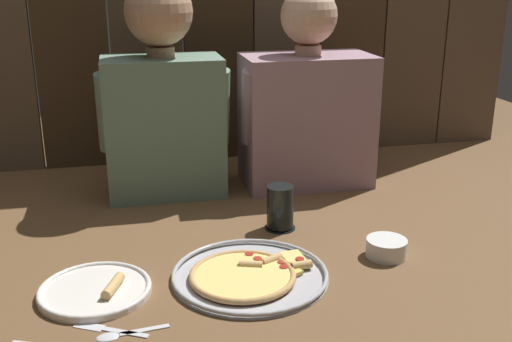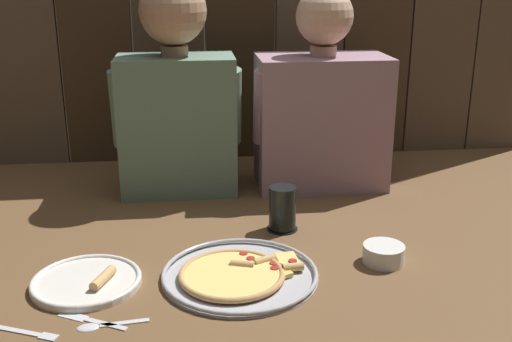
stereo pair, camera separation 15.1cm
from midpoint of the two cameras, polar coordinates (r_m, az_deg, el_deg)
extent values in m
plane|color=brown|center=(1.49, 4.35, -7.81)|extent=(3.20, 3.20, 0.00)
cylinder|color=#B2B2B7|center=(1.38, 1.66, -9.86)|extent=(0.35, 0.35, 0.01)
torus|color=#B2B2B7|center=(1.38, 1.66, -9.57)|extent=(0.35, 0.35, 0.01)
cylinder|color=#B23823|center=(1.37, 0.92, -9.90)|extent=(0.23, 0.23, 0.00)
cylinder|color=#F4D170|center=(1.37, 0.92, -9.72)|extent=(0.22, 0.22, 0.01)
torus|color=tan|center=(1.37, 0.92, -9.72)|extent=(0.24, 0.24, 0.01)
cube|color=#F4D170|center=(1.44, 6.08, -8.47)|extent=(0.05, 0.09, 0.01)
cylinder|color=tan|center=(1.40, 6.60, -9.01)|extent=(0.05, 0.02, 0.02)
cylinder|color=#A3281E|center=(1.43, 6.52, -8.42)|extent=(0.02, 0.02, 0.00)
cube|color=#EABC56|center=(1.44, 2.09, -8.31)|extent=(0.08, 0.09, 0.01)
cylinder|color=tan|center=(1.40, 1.82, -8.81)|extent=(0.06, 0.04, 0.02)
cylinder|color=#A3281E|center=(1.45, 1.82, -7.79)|extent=(0.02, 0.02, 0.00)
cylinder|color=#A3281E|center=(1.43, 2.55, -8.25)|extent=(0.02, 0.02, 0.00)
cube|color=#EABC56|center=(1.40, 4.82, -9.27)|extent=(0.08, 0.10, 0.01)
cylinder|color=tan|center=(1.43, 3.85, -8.42)|extent=(0.06, 0.04, 0.02)
cylinder|color=#A3281E|center=(1.41, 4.76, -8.66)|extent=(0.02, 0.02, 0.00)
cylinder|color=#A3281E|center=(1.39, 4.90, -9.11)|extent=(0.02, 0.02, 0.00)
cylinder|color=white|center=(1.38, -12.55, -10.22)|extent=(0.24, 0.24, 0.01)
torus|color=white|center=(1.38, -12.57, -10.00)|extent=(0.24, 0.24, 0.01)
cylinder|color=tan|center=(1.36, -11.02, -9.88)|extent=(0.05, 0.09, 0.02)
cylinder|color=black|center=(1.63, 5.14, -5.40)|extent=(0.08, 0.08, 0.01)
cylinder|color=black|center=(1.60, 5.20, -3.46)|extent=(0.07, 0.07, 0.11)
cylinder|color=white|center=(1.49, 14.74, -7.59)|extent=(0.10, 0.10, 0.04)
cylinder|color=#B23823|center=(1.48, 14.78, -7.20)|extent=(0.08, 0.08, 0.02)
cube|color=silver|center=(1.26, -18.06, -14.11)|extent=(0.09, 0.05, 0.01)
cube|color=silver|center=(1.22, -15.46, -14.78)|extent=(0.04, 0.03, 0.01)
cube|color=silver|center=(1.24, -10.43, -13.96)|extent=(0.09, 0.06, 0.01)
cube|color=silver|center=(1.28, -13.45, -13.14)|extent=(0.06, 0.05, 0.00)
cube|color=silver|center=(1.24, -8.70, -13.91)|extent=(0.10, 0.02, 0.01)
ellipsoid|color=silver|center=(1.23, -12.02, -14.08)|extent=(0.05, 0.03, 0.01)
cube|color=slate|center=(1.85, -5.03, 4.30)|extent=(0.35, 0.20, 0.41)
cylinder|color=tan|center=(1.81, -5.23, 11.13)|extent=(0.08, 0.08, 0.03)
sphere|color=tan|center=(1.80, -5.34, 14.67)|extent=(0.19, 0.19, 0.19)
sphere|color=brown|center=(1.81, -5.37, 15.16)|extent=(0.18, 0.18, 0.18)
cylinder|color=slate|center=(1.80, -9.94, 5.72)|extent=(0.08, 0.11, 0.24)
cylinder|color=slate|center=(1.81, -0.18, 6.05)|extent=(0.08, 0.12, 0.24)
cube|color=gray|center=(1.91, 8.35, 4.54)|extent=(0.39, 0.23, 0.41)
cylinder|color=#DBAD8E|center=(1.87, 8.66, 11.04)|extent=(0.08, 0.08, 0.03)
sphere|color=#DBAD8E|center=(1.86, 8.82, 14.10)|extent=(0.17, 0.17, 0.17)
sphere|color=brown|center=(1.87, 8.73, 14.52)|extent=(0.16, 0.16, 0.16)
cylinder|color=gray|center=(1.82, 3.32, 5.99)|extent=(0.08, 0.12, 0.23)
cylinder|color=gray|center=(1.92, 13.90, 6.09)|extent=(0.08, 0.11, 0.23)
camera|label=1|loc=(0.08, -87.14, 0.97)|focal=42.77mm
camera|label=2|loc=(0.08, 92.86, -0.97)|focal=42.77mm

